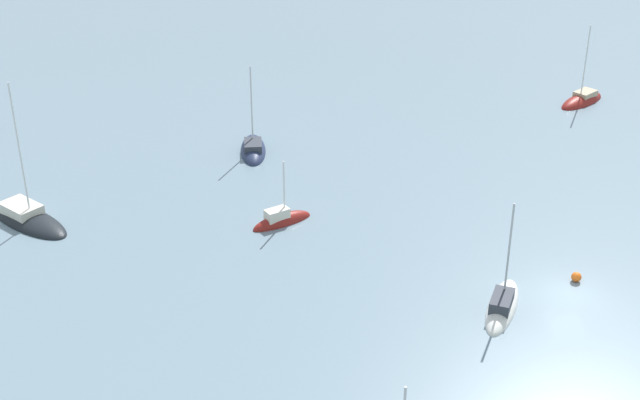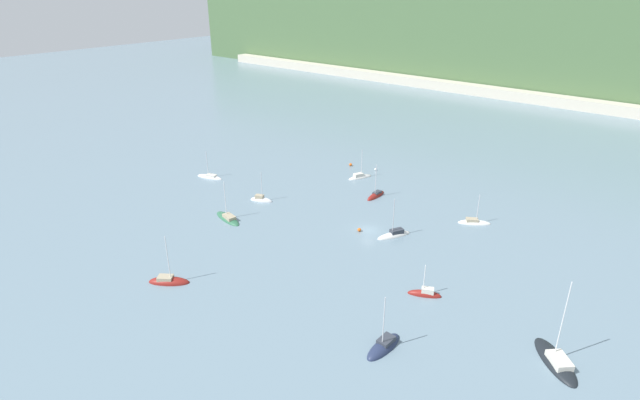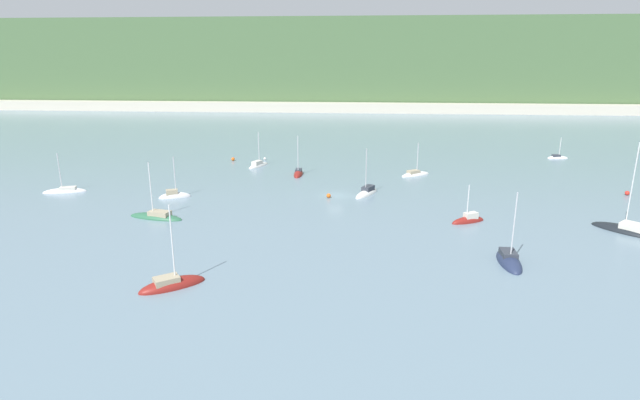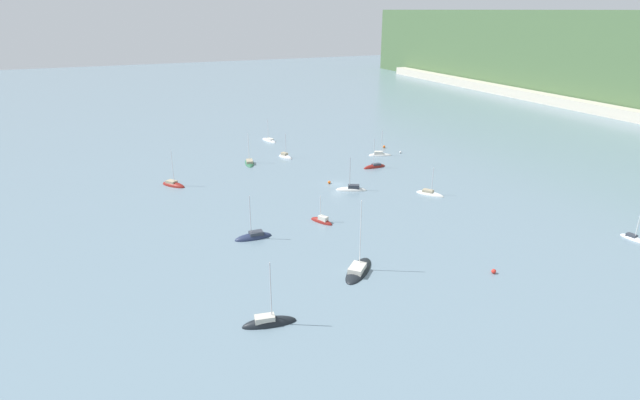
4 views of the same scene
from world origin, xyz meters
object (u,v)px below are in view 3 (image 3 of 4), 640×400
Objects in this scene: sailboat_3 at (557,158)px; mooring_buoy_3 at (265,159)px; sailboat_4 at (509,262)px; sailboat_5 at (258,166)px; sailboat_8 at (65,192)px; sailboat_10 at (175,197)px; mooring_buoy_1 at (627,193)px; mooring_buoy_2 at (329,196)px; sailboat_9 at (468,221)px; sailboat_1 at (298,174)px; mooring_buoy_0 at (233,159)px; sailboat_2 at (172,286)px; sailboat_6 at (629,231)px; sailboat_12 at (415,175)px; sailboat_0 at (367,193)px; sailboat_7 at (156,217)px.

sailboat_3 reaches higher than mooring_buoy_3.
sailboat_4 is 60.33m from sailboat_5.
sailboat_10 is (19.36, -1.69, 0.05)m from sailboat_8.
mooring_buoy_1 reaches higher than mooring_buoy_2.
mooring_buoy_2 is (-19.76, 10.64, 0.23)m from sailboat_9.
sailboat_1 reaches higher than mooring_buoy_1.
sailboat_9 is at bearing -33.33° from sailboat_10.
sailboat_1 reaches higher than mooring_buoy_0.
mooring_buoy_0 is at bearing -128.91° from sailboat_1.
mooring_buoy_0 is 1.04× the size of mooring_buoy_1.
sailboat_4 is 12.65× the size of mooring_buoy_2.
sailboat_10 is 9.96× the size of mooring_buoy_0.
mooring_buoy_2 is at bearing 32.10° from sailboat_2.
sailboat_4 is at bearing -50.06° from mooring_buoy_0.
sailboat_8 is at bearing -179.75° from mooring_buoy_2.
sailboat_5 is 26.14m from sailboat_10.
mooring_buoy_0 reaches higher than mooring_buoy_2.
sailboat_6 reaches higher than sailboat_8.
sailboat_6 is at bearing -15.36° from sailboat_2.
mooring_buoy_1 is (71.03, -22.49, -0.01)m from mooring_buoy_0.
sailboat_5 is at bearing -173.36° from sailboat_3.
sailboat_9 is at bearing 38.16° from sailboat_6.
mooring_buoy_1 is at bearing -176.90° from sailboat_9.
sailboat_10 reaches higher than mooring_buoy_0.
mooring_buoy_1 is (32.96, -11.60, 0.27)m from sailboat_12.
sailboat_6 is at bearing 91.22° from sailboat_0.
sailboat_10 reaches higher than sailboat_3.
sailboat_0 reaches higher than sailboat_12.
sailboat_0 reaches higher than mooring_buoy_1.
sailboat_4 is 65.55m from mooring_buoy_3.
sailboat_9 reaches higher than mooring_buoy_3.
sailboat_7 reaches higher than sailboat_3.
mooring_buoy_2 is (-15.41, -17.15, 0.26)m from sailboat_12.
sailboat_5 is 10.62× the size of mooring_buoy_1.
sailboat_12 reaches higher than mooring_buoy_2.
sailboat_7 is (-62.82, 0.78, -0.03)m from sailboat_6.
sailboat_6 reaches higher than sailboat_2.
sailboat_5 reaches higher than mooring_buoy_0.
sailboat_7 is 11.80× the size of mooring_buoy_1.
mooring_buoy_1 is at bearing 167.83° from sailboat_8.
sailboat_3 is 99.69m from sailboat_8.
sailboat_4 is 1.16× the size of sailboat_5.
sailboat_0 is at bearing -156.04° from sailboat_12.
sailboat_4 is 1.05× the size of sailboat_7.
mooring_buoy_0 is (-62.16, 41.19, 0.24)m from sailboat_6.
sailboat_4 is 68.57m from mooring_buoy_0.
sailboat_0 is 18.53m from sailboat_1.
sailboat_6 is 69.86m from mooring_buoy_3.
sailboat_8 is (-92.67, -36.75, -0.01)m from sailboat_3.
sailboat_1 is 49.70m from sailboat_2.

